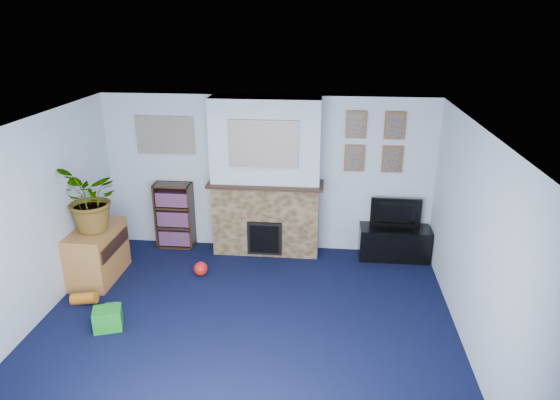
# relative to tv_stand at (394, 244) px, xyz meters

# --- Properties ---
(floor) EXTENTS (5.00, 4.50, 0.01)m
(floor) POSITION_rel_tv_stand_xyz_m (-1.95, -2.03, -0.23)
(floor) COLOR black
(floor) RESTS_ON ground
(ceiling) EXTENTS (5.00, 4.50, 0.01)m
(ceiling) POSITION_rel_tv_stand_xyz_m (-1.95, -2.03, 2.17)
(ceiling) COLOR white
(ceiling) RESTS_ON wall_back
(wall_back) EXTENTS (5.00, 0.04, 2.40)m
(wall_back) POSITION_rel_tv_stand_xyz_m (-1.95, 0.22, 0.97)
(wall_back) COLOR #B0C1D4
(wall_back) RESTS_ON ground
(wall_front) EXTENTS (5.00, 0.04, 2.40)m
(wall_front) POSITION_rel_tv_stand_xyz_m (-1.95, -4.28, 0.97)
(wall_front) COLOR #B0C1D4
(wall_front) RESTS_ON ground
(wall_left) EXTENTS (0.04, 4.50, 2.40)m
(wall_left) POSITION_rel_tv_stand_xyz_m (-4.45, -2.03, 0.97)
(wall_left) COLOR #B0C1D4
(wall_left) RESTS_ON ground
(wall_right) EXTENTS (0.04, 4.50, 2.40)m
(wall_right) POSITION_rel_tv_stand_xyz_m (0.55, -2.03, 0.97)
(wall_right) COLOR #B0C1D4
(wall_right) RESTS_ON ground
(chimney_breast) EXTENTS (1.72, 0.50, 2.40)m
(chimney_breast) POSITION_rel_tv_stand_xyz_m (-1.95, 0.02, 0.96)
(chimney_breast) COLOR brown
(chimney_breast) RESTS_ON ground
(collage_main) EXTENTS (1.00, 0.03, 0.68)m
(collage_main) POSITION_rel_tv_stand_xyz_m (-1.95, -0.19, 1.55)
(collage_main) COLOR gray
(collage_main) RESTS_ON chimney_breast
(collage_left) EXTENTS (0.90, 0.03, 0.58)m
(collage_left) POSITION_rel_tv_stand_xyz_m (-3.50, 0.21, 1.55)
(collage_left) COLOR gray
(collage_left) RESTS_ON wall_back
(portrait_tl) EXTENTS (0.30, 0.03, 0.40)m
(portrait_tl) POSITION_rel_tv_stand_xyz_m (-0.65, 0.20, 1.77)
(portrait_tl) COLOR brown
(portrait_tl) RESTS_ON wall_back
(portrait_tr) EXTENTS (0.30, 0.03, 0.40)m
(portrait_tr) POSITION_rel_tv_stand_xyz_m (-0.10, 0.20, 1.77)
(portrait_tr) COLOR brown
(portrait_tr) RESTS_ON wall_back
(portrait_bl) EXTENTS (0.30, 0.03, 0.40)m
(portrait_bl) POSITION_rel_tv_stand_xyz_m (-0.65, 0.20, 1.27)
(portrait_bl) COLOR brown
(portrait_bl) RESTS_ON wall_back
(portrait_br) EXTENTS (0.30, 0.03, 0.40)m
(portrait_br) POSITION_rel_tv_stand_xyz_m (-0.10, 0.20, 1.27)
(portrait_br) COLOR brown
(portrait_br) RESTS_ON wall_back
(tv_stand) EXTENTS (1.04, 0.44, 0.49)m
(tv_stand) POSITION_rel_tv_stand_xyz_m (0.00, 0.00, 0.00)
(tv_stand) COLOR black
(tv_stand) RESTS_ON ground
(television) EXTENTS (0.75, 0.11, 0.43)m
(television) POSITION_rel_tv_stand_xyz_m (0.00, 0.02, 0.48)
(television) COLOR black
(television) RESTS_ON tv_stand
(bookshelf) EXTENTS (0.58, 0.28, 1.05)m
(bookshelf) POSITION_rel_tv_stand_xyz_m (-3.41, 0.08, 0.28)
(bookshelf) COLOR black
(bookshelf) RESTS_ON ground
(sideboard) EXTENTS (0.53, 0.96, 0.74)m
(sideboard) POSITION_rel_tv_stand_xyz_m (-4.19, -1.03, 0.12)
(sideboard) COLOR #A96D36
(sideboard) RESTS_ON ground
(potted_plant) EXTENTS (1.07, 1.09, 0.92)m
(potted_plant) POSITION_rel_tv_stand_xyz_m (-4.14, -1.08, 0.98)
(potted_plant) COLOR #26661E
(potted_plant) RESTS_ON sideboard
(mantel_clock) EXTENTS (0.11, 0.07, 0.15)m
(mantel_clock) POSITION_rel_tv_stand_xyz_m (-1.97, -0.03, 1.00)
(mantel_clock) COLOR gold
(mantel_clock) RESTS_ON chimney_breast
(mantel_candle) EXTENTS (0.04, 0.04, 0.14)m
(mantel_candle) POSITION_rel_tv_stand_xyz_m (-1.72, -0.03, 1.01)
(mantel_candle) COLOR #B2BFC6
(mantel_candle) RESTS_ON chimney_breast
(mantel_teddy) EXTENTS (0.13, 0.13, 0.13)m
(mantel_teddy) POSITION_rel_tv_stand_xyz_m (-2.49, -0.03, 0.99)
(mantel_teddy) COLOR gray
(mantel_teddy) RESTS_ON chimney_breast
(mantel_can) EXTENTS (0.06, 0.06, 0.11)m
(mantel_can) POSITION_rel_tv_stand_xyz_m (-1.23, -0.03, 0.99)
(mantel_can) COLOR #198C26
(mantel_can) RESTS_ON chimney_breast
(green_crate) EXTENTS (0.39, 0.35, 0.26)m
(green_crate) POSITION_rel_tv_stand_xyz_m (-3.56, -2.20, -0.08)
(green_crate) COLOR #198C26
(green_crate) RESTS_ON ground
(toy_ball) EXTENTS (0.20, 0.20, 0.20)m
(toy_ball) POSITION_rel_tv_stand_xyz_m (-2.79, -0.83, -0.14)
(toy_ball) COLOR red
(toy_ball) RESTS_ON ground
(toy_block) EXTENTS (0.20, 0.20, 0.20)m
(toy_block) POSITION_rel_tv_stand_xyz_m (-3.59, -2.02, -0.12)
(toy_block) COLOR #198C26
(toy_block) RESTS_ON ground
(toy_tube) EXTENTS (0.35, 0.15, 0.20)m
(toy_tube) POSITION_rel_tv_stand_xyz_m (-4.09, -1.71, -0.15)
(toy_tube) COLOR orange
(toy_tube) RESTS_ON ground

